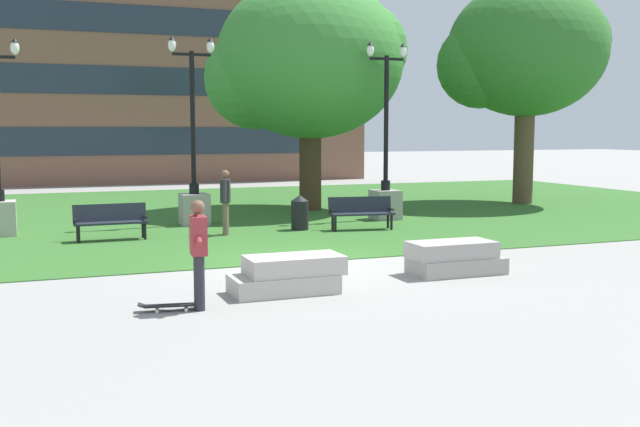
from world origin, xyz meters
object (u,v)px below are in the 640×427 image
concrete_block_left (454,258)px  park_bench_near_right (111,219)px  concrete_block_center (288,275)px  lamp_post_left (194,188)px  park_bench_near_left (361,211)px  person_skateboarder (199,248)px  person_bystander_near_lawn (225,198)px  skateboard (172,305)px  trash_bin (300,212)px  lamp_post_center (386,184)px

concrete_block_left → park_bench_near_right: bearing=129.9°
concrete_block_center → lamp_post_left: bearing=88.0°
concrete_block_center → park_bench_near_left: bearing=57.2°
person_skateboarder → lamp_post_left: bearing=78.9°
park_bench_near_right → person_bystander_near_lawn: bearing=-2.8°
skateboard → trash_bin: bearing=58.4°
concrete_block_left → lamp_post_center: size_ratio=0.34×
skateboard → trash_bin: size_ratio=1.08×
person_skateboarder → lamp_post_center: size_ratio=0.32×
concrete_block_left → person_skateboarder: person_skateboarder is taller
skateboard → park_bench_near_left: size_ratio=0.56×
park_bench_near_right → trash_bin: (5.07, 0.10, -0.04)m
park_bench_near_right → lamp_post_center: lamp_post_center is taller
park_bench_near_right → lamp_post_center: 8.51m
skateboard → lamp_post_center: 12.51m
lamp_post_left → lamp_post_center: bearing=-7.7°
park_bench_near_right → lamp_post_left: lamp_post_left is taller
concrete_block_center → person_bystander_near_lawn: bearing=84.6°
park_bench_near_right → lamp_post_left: 3.47m
concrete_block_center → park_bench_near_right: 7.68m
lamp_post_left → person_bystander_near_lawn: size_ratio=3.15×
park_bench_near_left → lamp_post_left: 4.95m
concrete_block_center → lamp_post_center: (6.13, 8.81, 0.80)m
lamp_post_center → person_skateboarder: bearing=-129.6°
skateboard → lamp_post_left: bearing=76.5°
lamp_post_center → trash_bin: (-3.29, -1.37, -0.60)m
park_bench_near_left → trash_bin: (-1.62, 0.54, -0.04)m
person_skateboarder → lamp_post_center: bearing=50.4°
concrete_block_left → park_bench_near_left: size_ratio=0.99×
concrete_block_left → trash_bin: (-0.70, 7.00, 0.20)m
trash_bin → person_skateboarder: bearing=-119.2°
lamp_post_left → trash_bin: lamp_post_left is taller
park_bench_near_left → concrete_block_center: bearing=-122.8°
skateboard → person_bystander_near_lawn: (2.77, 7.76, 0.90)m
concrete_block_center → skateboard: concrete_block_center is taller
concrete_block_left → park_bench_near_right: (-5.77, 6.89, 0.23)m
concrete_block_left → person_skateboarder: 5.34m
concrete_block_left → person_bystander_near_lawn: size_ratio=1.08×
person_bystander_near_lawn → trash_bin: bearing=6.5°
skateboard → park_bench_near_left: park_bench_near_left is taller
lamp_post_center → person_bystander_near_lawn: (-5.45, -1.61, -0.12)m
concrete_block_left → person_skateboarder: (-5.20, -1.05, 0.66)m
lamp_post_center → person_bystander_near_lawn: bearing=-163.5°
person_bystander_near_lawn → lamp_post_left: bearing=98.1°
lamp_post_center → lamp_post_left: 5.84m
lamp_post_left → person_skateboarder: bearing=-101.1°
person_skateboarder → concrete_block_left: bearing=11.4°
park_bench_near_right → person_bystander_near_lawn: size_ratio=1.06×
lamp_post_center → lamp_post_left: lamp_post_left is taller
concrete_block_center → park_bench_near_left: park_bench_near_left is taller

